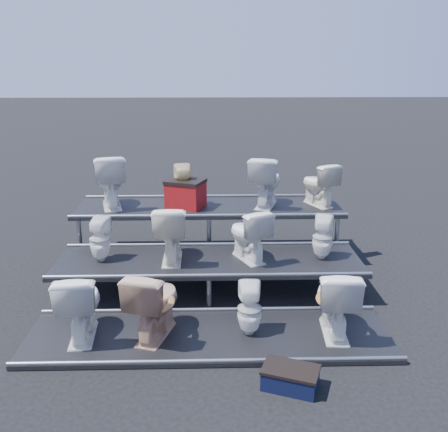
{
  "coord_description": "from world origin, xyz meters",
  "views": [
    {
      "loc": [
        0.04,
        -6.42,
        3.08
      ],
      "look_at": [
        0.21,
        0.1,
        1.06
      ],
      "focal_mm": 40.0,
      "sensor_mm": 36.0,
      "label": 1
    }
  ],
  "objects_px": {
    "toilet_8": "(110,181)",
    "toilet_11": "(319,184)",
    "toilet_2": "(250,309)",
    "toilet_4": "(100,239)",
    "toilet_3": "(335,300)",
    "toilet_1": "(154,302)",
    "red_crate": "(186,195)",
    "toilet_0": "(80,304)",
    "toilet_7": "(323,237)",
    "step_stool": "(290,379)",
    "toilet_10": "(266,181)",
    "toilet_9": "(183,186)",
    "toilet_6": "(248,234)",
    "toilet_5": "(171,232)"
  },
  "relations": [
    {
      "from": "toilet_2",
      "to": "toilet_10",
      "type": "bearing_deg",
      "value": -97.82
    },
    {
      "from": "toilet_5",
      "to": "toilet_6",
      "type": "distance_m",
      "value": 1.06
    },
    {
      "from": "toilet_4",
      "to": "step_stool",
      "type": "xyz_separation_m",
      "value": [
        2.29,
        -2.24,
        -0.67
      ]
    },
    {
      "from": "toilet_0",
      "to": "toilet_5",
      "type": "distance_m",
      "value": 1.65
    },
    {
      "from": "toilet_3",
      "to": "toilet_9",
      "type": "xyz_separation_m",
      "value": [
        -1.85,
        2.6,
        0.72
      ]
    },
    {
      "from": "toilet_5",
      "to": "toilet_2",
      "type": "bearing_deg",
      "value": 126.17
    },
    {
      "from": "toilet_0",
      "to": "toilet_3",
      "type": "xyz_separation_m",
      "value": [
        2.9,
        0.0,
        0.01
      ]
    },
    {
      "from": "toilet_1",
      "to": "toilet_6",
      "type": "height_order",
      "value": "toilet_6"
    },
    {
      "from": "toilet_6",
      "to": "toilet_7",
      "type": "distance_m",
      "value": 1.03
    },
    {
      "from": "red_crate",
      "to": "toilet_6",
      "type": "bearing_deg",
      "value": -32.17
    },
    {
      "from": "toilet_4",
      "to": "toilet_10",
      "type": "relative_size",
      "value": 0.77
    },
    {
      "from": "toilet_1",
      "to": "toilet_3",
      "type": "xyz_separation_m",
      "value": [
        2.06,
        0.0,
        -0.0
      ]
    },
    {
      "from": "toilet_4",
      "to": "toilet_9",
      "type": "height_order",
      "value": "toilet_9"
    },
    {
      "from": "toilet_4",
      "to": "toilet_5",
      "type": "distance_m",
      "value": 0.97
    },
    {
      "from": "toilet_1",
      "to": "toilet_11",
      "type": "relative_size",
      "value": 1.19
    },
    {
      "from": "step_stool",
      "to": "toilet_5",
      "type": "bearing_deg",
      "value": 141.56
    },
    {
      "from": "toilet_5",
      "to": "toilet_9",
      "type": "relative_size",
      "value": 1.19
    },
    {
      "from": "toilet_8",
      "to": "toilet_10",
      "type": "distance_m",
      "value": 2.47
    },
    {
      "from": "toilet_8",
      "to": "toilet_10",
      "type": "relative_size",
      "value": 1.05
    },
    {
      "from": "toilet_10",
      "to": "toilet_5",
      "type": "bearing_deg",
      "value": 59.47
    },
    {
      "from": "toilet_6",
      "to": "toilet_11",
      "type": "height_order",
      "value": "toilet_11"
    },
    {
      "from": "toilet_10",
      "to": "red_crate",
      "type": "distance_m",
      "value": 1.3
    },
    {
      "from": "toilet_7",
      "to": "red_crate",
      "type": "bearing_deg",
      "value": -14.85
    },
    {
      "from": "toilet_2",
      "to": "toilet_7",
      "type": "relative_size",
      "value": 1.02
    },
    {
      "from": "toilet_8",
      "to": "toilet_11",
      "type": "xyz_separation_m",
      "value": [
        3.32,
        0.0,
        -0.07
      ]
    },
    {
      "from": "toilet_11",
      "to": "toilet_0",
      "type": "bearing_deg",
      "value": 14.92
    },
    {
      "from": "toilet_8",
      "to": "red_crate",
      "type": "xyz_separation_m",
      "value": [
        1.19,
        -0.06,
        -0.23
      ]
    },
    {
      "from": "toilet_2",
      "to": "toilet_4",
      "type": "xyz_separation_m",
      "value": [
        -1.95,
        1.3,
        0.4
      ]
    },
    {
      "from": "toilet_0",
      "to": "toilet_1",
      "type": "bearing_deg",
      "value": 175.07
    },
    {
      "from": "toilet_1",
      "to": "step_stool",
      "type": "height_order",
      "value": "toilet_1"
    },
    {
      "from": "toilet_0",
      "to": "toilet_6",
      "type": "distance_m",
      "value": 2.41
    },
    {
      "from": "toilet_3",
      "to": "toilet_6",
      "type": "xyz_separation_m",
      "value": [
        -0.91,
        1.3,
        0.35
      ]
    },
    {
      "from": "toilet_9",
      "to": "toilet_10",
      "type": "relative_size",
      "value": 0.83
    },
    {
      "from": "toilet_3",
      "to": "toilet_10",
      "type": "distance_m",
      "value": 2.77
    },
    {
      "from": "step_stool",
      "to": "toilet_10",
      "type": "bearing_deg",
      "value": 109.3
    },
    {
      "from": "toilet_2",
      "to": "toilet_3",
      "type": "height_order",
      "value": "toilet_3"
    },
    {
      "from": "toilet_3",
      "to": "toilet_8",
      "type": "bearing_deg",
      "value": -36.51
    },
    {
      "from": "toilet_8",
      "to": "toilet_11",
      "type": "distance_m",
      "value": 3.32
    },
    {
      "from": "toilet_1",
      "to": "toilet_0",
      "type": "bearing_deg",
      "value": 16.98
    },
    {
      "from": "toilet_6",
      "to": "toilet_0",
      "type": "bearing_deg",
      "value": 8.15
    },
    {
      "from": "toilet_0",
      "to": "toilet_11",
      "type": "relative_size",
      "value": 1.17
    },
    {
      "from": "toilet_3",
      "to": "toilet_0",
      "type": "bearing_deg",
      "value": 4.33
    },
    {
      "from": "toilet_9",
      "to": "step_stool",
      "type": "bearing_deg",
      "value": 100.38
    },
    {
      "from": "toilet_2",
      "to": "step_stool",
      "type": "height_order",
      "value": "toilet_2"
    },
    {
      "from": "toilet_4",
      "to": "toilet_8",
      "type": "bearing_deg",
      "value": -75.71
    },
    {
      "from": "toilet_8",
      "to": "toilet_3",
      "type": "bearing_deg",
      "value": 124.99
    },
    {
      "from": "toilet_3",
      "to": "toilet_6",
      "type": "relative_size",
      "value": 1.13
    },
    {
      "from": "toilet_11",
      "to": "toilet_4",
      "type": "bearing_deg",
      "value": -2.23
    },
    {
      "from": "toilet_4",
      "to": "toilet_2",
      "type": "bearing_deg",
      "value": 157.26
    },
    {
      "from": "toilet_9",
      "to": "toilet_10",
      "type": "bearing_deg",
      "value": 171.58
    }
  ]
}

